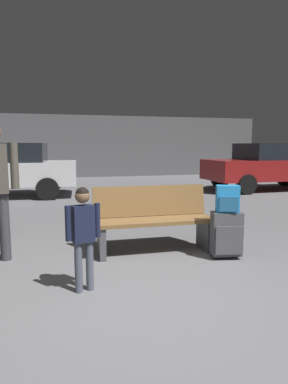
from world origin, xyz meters
The scene contains 8 objects.
ground_plane centered at (0.00, 4.00, -0.05)m, with size 18.00×18.00×0.10m, color slate.
garage_back_wall centered at (0.00, 12.86, 1.40)m, with size 18.00×0.12×2.80m, color #565658.
bench centered at (0.39, 1.47, 0.44)m, with size 1.61×0.55×0.89m.
suitcase centered at (1.22, 0.95, 0.32)m, with size 0.41×0.29×0.60m.
backpack_bright centered at (1.21, 0.95, 0.77)m, with size 0.32×0.26×0.34m.
child centered at (-0.63, 0.41, 0.64)m, with size 0.35×0.20×1.04m.
parked_car_far centered at (-2.28, 7.33, 0.81)m, with size 4.21×2.02×1.51m.
parked_car_side centered at (5.93, 6.83, 0.81)m, with size 4.13×1.86×1.51m.
Camera 1 is at (-0.88, -2.85, 1.44)m, focal length 31.74 mm.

